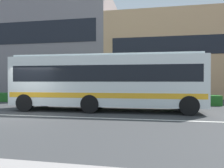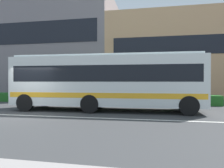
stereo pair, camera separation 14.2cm
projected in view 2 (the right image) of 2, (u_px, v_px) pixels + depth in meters
ground_plane at (19, 115)px, 10.58m from camera, size 160.00×160.00×0.00m
lane_centre_line at (19, 115)px, 10.58m from camera, size 60.00×0.16×0.01m
hedge_row_far at (64, 98)px, 17.06m from camera, size 23.86×1.10×0.72m
apartment_block_left at (45, 49)px, 28.89m from camera, size 19.68×11.04×12.30m
apartment_block_right at (214, 58)px, 24.66m from camera, size 24.13×11.04×9.04m
transit_bus at (106, 80)px, 12.31m from camera, size 11.01×2.99×3.24m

